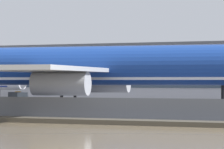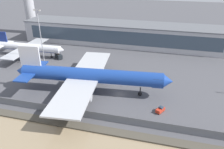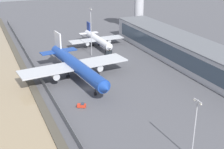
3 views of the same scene
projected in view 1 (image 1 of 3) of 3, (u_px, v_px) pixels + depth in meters
name	position (u px, v px, depth m)	size (l,w,h in m)	color
ground_plane	(167.00, 115.00, 87.57)	(500.00, 500.00, 0.00)	#4C4C51
shoreline_seawall	(112.00, 122.00, 68.46)	(320.00, 3.00, 0.50)	#474238
perimeter_fence	(127.00, 110.00, 72.66)	(280.00, 0.10, 2.62)	slate
cargo_jet_blue	(87.00, 67.00, 90.82)	(57.61, 49.75, 16.70)	#193D93
ops_van	(18.00, 98.00, 125.15)	(5.32, 4.97, 2.48)	#1E2328
terminal_building	(191.00, 73.00, 143.50)	(116.80, 18.75, 12.57)	#B2B2B7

